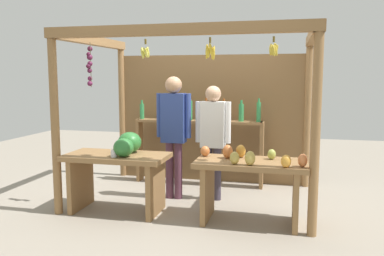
{
  "coord_description": "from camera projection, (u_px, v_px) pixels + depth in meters",
  "views": [
    {
      "loc": [
        1.22,
        -5.25,
        1.66
      ],
      "look_at": [
        0.0,
        -0.2,
        1.0
      ],
      "focal_mm": 37.75,
      "sensor_mm": 36.0,
      "label": 1
    }
  ],
  "objects": [
    {
      "name": "ground_plane",
      "position": [
        195.0,
        198.0,
        5.56
      ],
      "size": [
        12.0,
        12.0,
        0.0
      ],
      "primitive_type": "plane",
      "color": "gray",
      "rests_on": "ground"
    },
    {
      "name": "market_stall",
      "position": [
        202.0,
        101.0,
        5.82
      ],
      "size": [
        3.1,
        2.1,
        2.23
      ],
      "color": "olive",
      "rests_on": "ground"
    },
    {
      "name": "fruit_counter_left",
      "position": [
        120.0,
        163.0,
        4.96
      ],
      "size": [
        1.25,
        0.64,
        0.98
      ],
      "color": "olive",
      "rests_on": "ground"
    },
    {
      "name": "fruit_counter_right",
      "position": [
        250.0,
        176.0,
        4.57
      ],
      "size": [
        1.26,
        0.65,
        0.88
      ],
      "color": "olive",
      "rests_on": "ground"
    },
    {
      "name": "bottle_shelf_unit",
      "position": [
        199.0,
        132.0,
        6.2
      ],
      "size": [
        1.99,
        0.22,
        1.36
      ],
      "color": "olive",
      "rests_on": "ground"
    },
    {
      "name": "vendor_man",
      "position": [
        174.0,
        126.0,
        5.45
      ],
      "size": [
        0.48,
        0.23,
        1.67
      ],
      "rotation": [
        0.0,
        0.0,
        -0.19
      ],
      "color": "#583244",
      "rests_on": "ground"
    },
    {
      "name": "vendor_woman",
      "position": [
        213.0,
        133.0,
        5.4
      ],
      "size": [
        0.48,
        0.21,
        1.55
      ],
      "rotation": [
        0.0,
        0.0,
        0.15
      ],
      "color": "#3B3340",
      "rests_on": "ground"
    }
  ]
}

